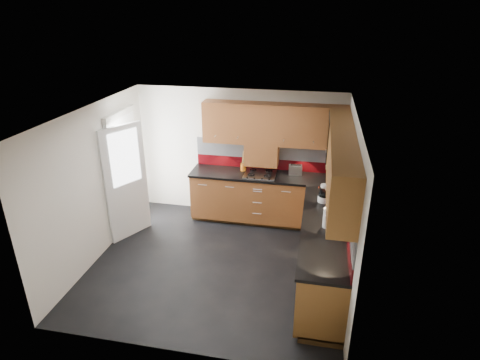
% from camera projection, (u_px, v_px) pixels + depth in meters
% --- Properties ---
extents(room, '(4.00, 3.80, 2.64)m').
position_uv_depth(room, '(214.00, 175.00, 5.72)').
color(room, black).
extents(base_cabinets, '(2.70, 3.20, 0.95)m').
position_uv_depth(base_cabinets, '(289.00, 223.00, 6.60)').
color(base_cabinets, brown).
rests_on(base_cabinets, room).
extents(countertop, '(2.72, 3.22, 0.04)m').
position_uv_depth(countertop, '(290.00, 197.00, 6.39)').
color(countertop, black).
rests_on(countertop, base_cabinets).
extents(backsplash, '(2.70, 3.20, 0.54)m').
position_uv_depth(backsplash, '(306.00, 176.00, 6.44)').
color(backsplash, maroon).
rests_on(backsplash, countertop).
extents(upper_cabinets, '(2.50, 3.20, 0.72)m').
position_uv_depth(upper_cabinets, '(305.00, 141.00, 6.07)').
color(upper_cabinets, brown).
rests_on(upper_cabinets, room).
extents(extractor_hood, '(0.60, 0.33, 0.40)m').
position_uv_depth(extractor_hood, '(262.00, 154.00, 7.20)').
color(extractor_hood, brown).
rests_on(extractor_hood, room).
extents(glass_cabinet, '(0.32, 0.80, 0.66)m').
position_uv_depth(glass_cabinet, '(337.00, 136.00, 6.23)').
color(glass_cabinet, black).
rests_on(glass_cabinet, room).
extents(back_door, '(0.42, 1.19, 2.04)m').
position_uv_depth(back_door, '(126.00, 176.00, 6.90)').
color(back_door, white).
rests_on(back_door, room).
extents(gas_hob, '(0.56, 0.50, 0.04)m').
position_uv_depth(gas_hob, '(260.00, 174.00, 7.18)').
color(gas_hob, silver).
rests_on(gas_hob, countertop).
extents(utensil_pot, '(0.11, 0.11, 0.39)m').
position_uv_depth(utensil_pot, '(243.00, 166.00, 7.35)').
color(utensil_pot, '#D06613').
rests_on(utensil_pot, countertop).
extents(toaster, '(0.25, 0.17, 0.17)m').
position_uv_depth(toaster, '(295.00, 170.00, 7.19)').
color(toaster, silver).
rests_on(toaster, countertop).
extents(food_processor, '(0.17, 0.17, 0.29)m').
position_uv_depth(food_processor, '(324.00, 194.00, 6.15)').
color(food_processor, white).
rests_on(food_processor, countertop).
extents(paper_towel, '(0.16, 0.16, 0.28)m').
position_uv_depth(paper_towel, '(328.00, 218.00, 5.44)').
color(paper_towel, white).
rests_on(paper_towel, countertop).
extents(orange_cloth, '(0.19, 0.18, 0.02)m').
position_uv_depth(orange_cloth, '(324.00, 189.00, 6.63)').
color(orange_cloth, '#F33F1B').
rests_on(orange_cloth, countertop).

